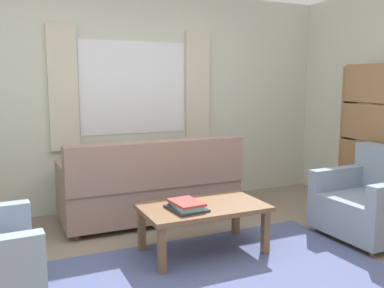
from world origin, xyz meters
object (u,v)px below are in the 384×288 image
Objects in this scene: armchair_right at (373,202)px; coffee_table at (203,211)px; book_stack_on_table at (186,206)px; bookshelf at (380,140)px; couch at (151,188)px.

armchair_right is 0.80× the size of coffee_table.
book_stack_on_table is 2.47m from bookshelf.
armchair_right is at bearing -11.18° from coffee_table.
bookshelf reaches higher than couch.
book_stack_on_table is 0.21× the size of bookshelf.
book_stack_on_table is at bearing 87.00° from couch.
coffee_table is at bearing -103.03° from armchair_right.
armchair_right reaches higher than coffee_table.
bookshelf reaches higher than book_stack_on_table.
bookshelf is (2.43, 0.16, 0.41)m from book_stack_on_table.
couch reaches higher than armchair_right.
book_stack_on_table is at bearing 93.87° from bookshelf.
bookshelf is (0.54, 0.44, 0.53)m from armchair_right.
armchair_right is at bearing 143.17° from couch.
couch is at bearing 97.28° from coffee_table.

